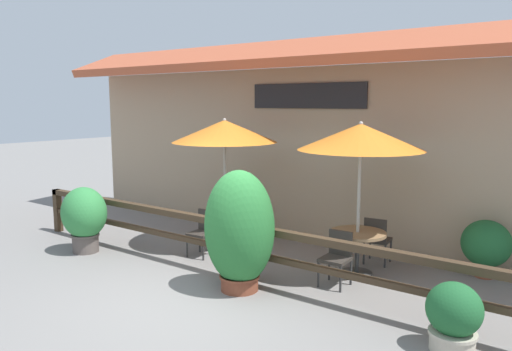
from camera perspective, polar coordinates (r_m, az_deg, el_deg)
The scene contains 15 objects.
ground_plane at distance 7.63m, azimuth -7.24°, elevation -13.75°, with size 60.00×60.00×0.00m, color slate.
building_facade at distance 10.45m, azimuth 8.30°, elevation 4.43°, with size 14.28×1.49×4.23m.
patio_railing at distance 8.16m, azimuth -2.19°, elevation -7.07°, with size 10.40×0.14×0.95m.
patio_umbrella_near at distance 9.77m, azimuth -3.62°, elevation 5.06°, with size 2.06×2.06×2.56m.
dining_table_near at distance 10.02m, azimuth -3.52°, elevation -4.85°, with size 0.95×0.95×0.73m.
chair_near_streetside at distance 9.48m, azimuth -6.05°, elevation -6.26°, with size 0.45×0.45×0.86m.
chair_near_wallside at distance 10.62m, azimuth -1.27°, elevation -4.64°, with size 0.44×0.44×0.86m.
patio_umbrella_middle at distance 8.29m, azimuth 11.87°, elevation 4.31°, with size 2.06×2.06×2.56m.
dining_table_middle at distance 8.58m, azimuth 11.52°, elevation -7.26°, with size 0.95×0.95×0.73m.
chair_middle_streetside at distance 8.04m, azimuth 9.23°, elevation -9.01°, with size 0.43×0.43×0.86m.
chair_middle_wallside at distance 9.18m, azimuth 13.64°, elevation -6.96°, with size 0.47×0.47×0.86m.
potted_plant_tall_tropical at distance 6.40m, azimuth 21.66°, elevation -14.74°, with size 0.64×0.58×0.82m.
potted_plant_small_flowering at distance 7.60m, azimuth -1.92°, elevation -6.25°, with size 1.11×1.00×1.87m.
potted_plant_corner_fern at distance 10.13m, azimuth -19.04°, elevation -4.40°, with size 0.91×0.82×1.27m.
potted_plant_broad_leaf at distance 9.10m, azimuth 24.82°, elevation -7.22°, with size 0.80×0.72×0.96m.
Camera 1 is at (4.92, -5.09, 2.86)m, focal length 35.00 mm.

